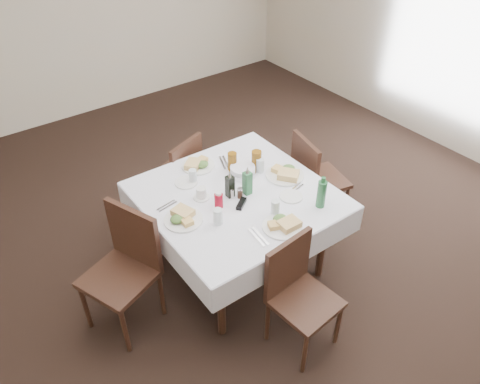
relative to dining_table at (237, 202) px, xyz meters
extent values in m
plane|color=black|center=(0.10, -0.08, -0.68)|extent=(7.00, 7.00, 0.00)
cube|color=beige|center=(0.10, 3.42, 0.72)|extent=(6.00, 0.04, 2.80)
cylinder|color=black|center=(-0.49, -0.48, -0.32)|extent=(0.06, 0.06, 0.72)
cylinder|color=black|center=(-0.48, 0.49, -0.32)|extent=(0.06, 0.06, 0.72)
cylinder|color=black|center=(0.48, -0.49, -0.32)|extent=(0.06, 0.06, 0.72)
cylinder|color=black|center=(0.49, 0.48, -0.32)|extent=(0.06, 0.06, 0.72)
cube|color=black|center=(0.00, 0.00, 0.05)|extent=(1.23, 1.23, 0.03)
cube|color=white|center=(0.00, 0.00, 0.07)|extent=(1.35, 1.35, 0.01)
cube|color=white|center=(0.01, 0.67, -0.04)|extent=(1.34, 0.03, 0.22)
cube|color=white|center=(-0.01, -0.67, -0.04)|extent=(1.34, 0.03, 0.22)
cube|color=white|center=(0.67, -0.01, -0.04)|extent=(0.03, 1.34, 0.22)
cube|color=white|center=(-0.67, 0.01, -0.04)|extent=(0.03, 1.34, 0.22)
cube|color=black|center=(-0.06, 0.92, -0.27)|extent=(0.52, 0.52, 0.04)
cube|color=black|center=(0.01, 0.74, -0.05)|extent=(0.39, 0.18, 0.44)
cylinder|color=black|center=(0.05, 1.14, -0.48)|extent=(0.03, 0.03, 0.41)
cylinder|color=black|center=(0.17, 0.81, -0.48)|extent=(0.03, 0.03, 0.41)
cylinder|color=black|center=(-0.28, 1.02, -0.48)|extent=(0.03, 0.03, 0.41)
cylinder|color=black|center=(-0.16, 0.69, -0.48)|extent=(0.03, 0.03, 0.41)
cube|color=black|center=(-0.07, -0.88, -0.27)|extent=(0.44, 0.44, 0.04)
cube|color=black|center=(-0.09, -0.70, -0.05)|extent=(0.41, 0.07, 0.44)
cylinder|color=black|center=(-0.23, -1.07, -0.48)|extent=(0.03, 0.03, 0.41)
cylinder|color=black|center=(-0.26, -0.72, -0.48)|extent=(0.03, 0.03, 0.41)
cylinder|color=black|center=(0.12, -1.04, -0.48)|extent=(0.03, 0.03, 0.41)
cylinder|color=black|center=(0.08, -0.69, -0.48)|extent=(0.03, 0.03, 0.41)
cube|color=black|center=(0.99, 0.06, -0.25)|extent=(0.50, 0.50, 0.04)
cube|color=black|center=(0.81, 0.10, -0.03)|extent=(0.13, 0.42, 0.46)
cylinder|color=black|center=(1.13, -0.16, -0.47)|extent=(0.03, 0.03, 0.43)
cylinder|color=black|center=(0.78, -0.07, -0.47)|extent=(0.03, 0.03, 0.43)
cylinder|color=black|center=(1.21, 0.20, -0.47)|extent=(0.03, 0.03, 0.43)
cylinder|color=black|center=(0.86, 0.28, -0.47)|extent=(0.03, 0.03, 0.43)
cube|color=black|center=(-1.00, 0.04, -0.23)|extent=(0.58, 0.58, 0.04)
cube|color=black|center=(-0.81, 0.11, 0.02)|extent=(0.20, 0.43, 0.49)
cylinder|color=black|center=(-1.25, 0.15, -0.45)|extent=(0.04, 0.04, 0.46)
cylinder|color=black|center=(-0.89, 0.28, -0.45)|extent=(0.04, 0.04, 0.46)
cylinder|color=black|center=(-1.11, -0.21, -0.45)|extent=(0.04, 0.04, 0.46)
cylinder|color=black|center=(-0.75, -0.08, -0.45)|extent=(0.04, 0.04, 0.46)
cylinder|color=white|center=(-0.03, 0.49, 0.09)|extent=(0.27, 0.27, 0.01)
cube|color=tan|center=(-0.08, 0.49, 0.12)|extent=(0.18, 0.18, 0.05)
cube|color=#E2AF5A|center=(0.01, 0.50, 0.11)|extent=(0.11, 0.10, 0.04)
ellipsoid|color=#39661F|center=(-0.02, 0.44, 0.12)|extent=(0.10, 0.09, 0.05)
cylinder|color=white|center=(0.03, -0.49, 0.09)|extent=(0.28, 0.28, 0.01)
cube|color=tan|center=(0.06, -0.53, 0.12)|extent=(0.15, 0.12, 0.05)
cube|color=#E2AF5A|center=(-0.02, -0.47, 0.11)|extent=(0.11, 0.10, 0.04)
ellipsoid|color=#39661F|center=(0.05, -0.45, 0.12)|extent=(0.10, 0.09, 0.05)
cylinder|color=white|center=(0.45, -0.04, 0.09)|extent=(0.31, 0.31, 0.02)
cube|color=tan|center=(0.44, -0.09, 0.12)|extent=(0.19, 0.20, 0.05)
cube|color=#E2AF5A|center=(0.43, 0.02, 0.11)|extent=(0.11, 0.12, 0.04)
ellipsoid|color=#39661F|center=(0.50, -0.02, 0.12)|extent=(0.11, 0.10, 0.05)
cylinder|color=white|center=(-0.48, -0.02, 0.09)|extent=(0.28, 0.28, 0.01)
cube|color=tan|center=(-0.46, 0.02, 0.12)|extent=(0.15, 0.17, 0.05)
cube|color=#E2AF5A|center=(-0.49, -0.07, 0.11)|extent=(0.08, 0.10, 0.04)
ellipsoid|color=#39661F|center=(-0.53, -0.02, 0.12)|extent=(0.10, 0.09, 0.05)
cylinder|color=white|center=(-0.23, 0.35, 0.09)|extent=(0.18, 0.18, 0.01)
cylinder|color=white|center=(0.30, -0.28, 0.09)|extent=(0.17, 0.17, 0.01)
cylinder|color=silver|center=(-0.18, 0.33, 0.13)|extent=(0.06, 0.06, 0.11)
cylinder|color=silver|center=(0.08, -0.35, 0.14)|extent=(0.06, 0.06, 0.12)
cylinder|color=silver|center=(0.33, 0.13, 0.14)|extent=(0.06, 0.06, 0.12)
cylinder|color=silver|center=(-0.30, -0.19, 0.14)|extent=(0.06, 0.06, 0.12)
cylinder|color=brown|center=(0.17, 0.29, 0.16)|extent=(0.07, 0.07, 0.15)
cylinder|color=brown|center=(0.33, 0.18, 0.16)|extent=(0.08, 0.08, 0.17)
cylinder|color=silver|center=(0.19, 0.18, 0.10)|extent=(0.22, 0.22, 0.04)
cylinder|color=white|center=(0.19, 0.18, 0.13)|extent=(0.20, 0.20, 0.05)
cube|color=black|center=(-0.05, 0.01, 0.17)|extent=(0.05, 0.05, 0.18)
cone|color=silver|center=(-0.05, 0.01, 0.28)|extent=(0.03, 0.03, 0.05)
cube|color=#296B3B|center=(0.07, -0.04, 0.17)|extent=(0.06, 0.06, 0.19)
cone|color=silver|center=(0.07, -0.04, 0.29)|extent=(0.03, 0.03, 0.05)
cylinder|color=#A4051A|center=(-0.20, -0.05, 0.14)|extent=(0.06, 0.06, 0.11)
cylinder|color=white|center=(-0.20, -0.05, 0.20)|extent=(0.05, 0.05, 0.02)
cylinder|color=white|center=(-0.05, -0.01, 0.11)|extent=(0.03, 0.03, 0.07)
cylinder|color=silver|center=(-0.05, -0.01, 0.15)|extent=(0.03, 0.03, 0.01)
cylinder|color=#3C2519|center=(-0.01, -0.05, 0.12)|extent=(0.04, 0.04, 0.07)
cylinder|color=silver|center=(-0.01, -0.05, 0.16)|extent=(0.04, 0.04, 0.01)
cylinder|color=white|center=(-0.24, 0.12, 0.08)|extent=(0.12, 0.12, 0.01)
cylinder|color=white|center=(-0.24, 0.12, 0.13)|extent=(0.08, 0.08, 0.08)
cylinder|color=black|center=(-0.24, 0.12, 0.16)|extent=(0.06, 0.06, 0.01)
torus|color=white|center=(-0.20, 0.15, 0.13)|extent=(0.05, 0.04, 0.05)
cube|color=black|center=(-0.05, -0.13, 0.09)|extent=(0.13, 0.11, 0.03)
cylinder|color=#296B3B|center=(0.41, -0.48, 0.19)|extent=(0.07, 0.07, 0.22)
cylinder|color=#296B3B|center=(0.41, -0.48, 0.31)|extent=(0.03, 0.03, 0.04)
cube|color=white|center=(0.40, -0.06, 0.10)|extent=(0.09, 0.06, 0.04)
cube|color=pink|center=(0.40, -0.06, 0.11)|extent=(0.06, 0.04, 0.02)
cube|color=silver|center=(0.15, 0.41, 0.08)|extent=(0.09, 0.19, 0.01)
cube|color=silver|center=(0.18, 0.39, 0.08)|extent=(0.09, 0.19, 0.01)
cube|color=silver|center=(-0.15, -0.48, 0.08)|extent=(0.04, 0.20, 0.01)
cube|color=silver|center=(-0.18, -0.47, 0.08)|extent=(0.04, 0.20, 0.01)
cube|color=silver|center=(0.41, -0.23, 0.08)|extent=(0.16, 0.05, 0.01)
cube|color=silver|center=(0.40, -0.21, 0.08)|extent=(0.16, 0.05, 0.01)
cube|color=silver|center=(-0.50, 0.20, 0.08)|extent=(0.16, 0.04, 0.01)
cube|color=silver|center=(-0.49, 0.17, 0.08)|extent=(0.16, 0.04, 0.01)
camera|label=1|loc=(-1.65, -2.26, 2.24)|focal=35.00mm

